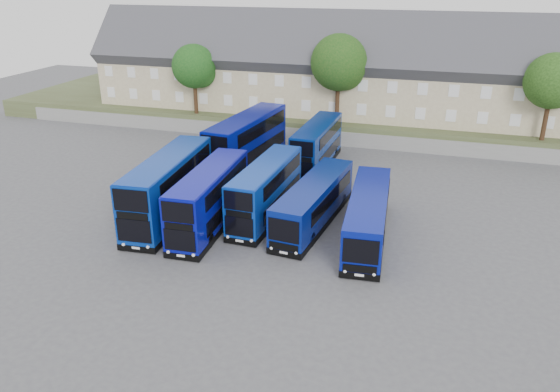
% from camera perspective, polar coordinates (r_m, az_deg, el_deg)
% --- Properties ---
extents(ground, '(120.00, 120.00, 0.00)m').
position_cam_1_polar(ground, '(36.90, -5.24, -4.96)').
color(ground, '#4C4C51').
rests_on(ground, ground).
extents(retaining_wall, '(70.00, 0.40, 1.50)m').
position_cam_1_polar(retaining_wall, '(57.98, 3.62, 6.23)').
color(retaining_wall, slate).
rests_on(retaining_wall, ground).
extents(earth_bank, '(80.00, 20.00, 2.00)m').
position_cam_1_polar(earth_bank, '(67.36, 5.65, 8.70)').
color(earth_bank, '#444B2A').
rests_on(earth_bank, ground).
extents(terrace_row, '(66.00, 10.40, 11.20)m').
position_cam_1_polar(terrace_row, '(61.45, 10.69, 12.43)').
color(terrace_row, tan).
rests_on(terrace_row, earth_bank).
extents(dd_front_left, '(3.58, 11.74, 4.60)m').
position_cam_1_polar(dd_front_left, '(40.47, -11.54, 0.73)').
color(dd_front_left, '#082E95').
rests_on(dd_front_left, ground).
extents(dd_front_mid, '(2.94, 10.64, 4.19)m').
position_cam_1_polar(dd_front_mid, '(38.58, -7.38, -0.42)').
color(dd_front_mid, '#080E99').
rests_on(dd_front_mid, ground).
extents(dd_front_right, '(2.70, 10.25, 4.04)m').
position_cam_1_polar(dd_front_right, '(39.90, -1.50, 0.45)').
color(dd_front_right, '#0832A3').
rests_on(dd_front_right, ground).
extents(dd_rear_left, '(3.98, 12.20, 4.77)m').
position_cam_1_polar(dd_rear_left, '(50.25, -3.47, 5.56)').
color(dd_rear_left, '#07118A').
rests_on(dd_rear_left, ground).
extents(dd_rear_right, '(2.63, 10.27, 4.05)m').
position_cam_1_polar(dd_rear_right, '(50.46, 3.87, 5.20)').
color(dd_rear_right, navy).
rests_on(dd_rear_right, ground).
extents(coach_east_a, '(3.56, 11.62, 3.13)m').
position_cam_1_polar(coach_east_a, '(39.08, 3.56, -0.79)').
color(coach_east_a, navy).
rests_on(coach_east_a, ground).
extents(coach_east_b, '(3.29, 11.71, 3.16)m').
position_cam_1_polar(coach_east_b, '(37.27, 9.15, -2.22)').
color(coach_east_b, '#07148A').
rests_on(coach_east_b, ground).
extents(tree_west, '(4.80, 4.80, 7.65)m').
position_cam_1_polar(tree_west, '(62.14, -8.83, 13.08)').
color(tree_west, '#382314').
rests_on(tree_west, earth_bank).
extents(tree_mid, '(5.76, 5.76, 9.18)m').
position_cam_1_polar(tree_mid, '(57.48, 6.33, 13.48)').
color(tree_mid, '#382314').
rests_on(tree_mid, earth_bank).
extents(tree_east, '(5.12, 5.12, 8.16)m').
position_cam_1_polar(tree_east, '(56.90, 26.71, 10.49)').
color(tree_east, '#382314').
rests_on(tree_east, earth_bank).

